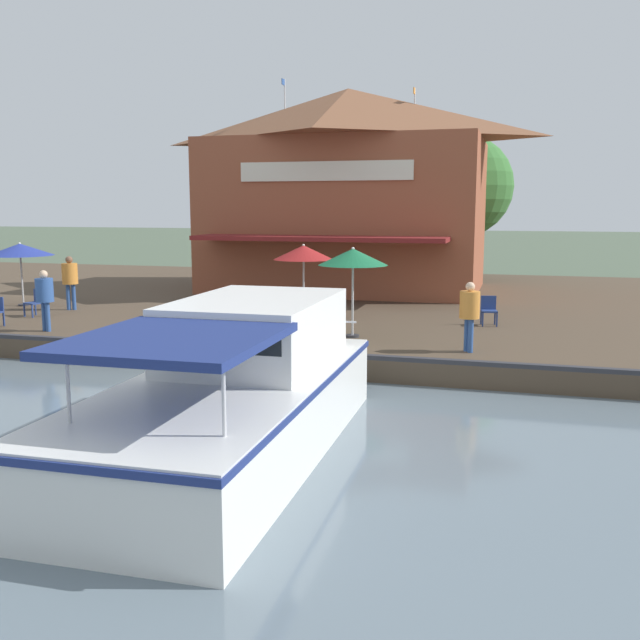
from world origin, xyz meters
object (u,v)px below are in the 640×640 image
person_mid_patio (45,293)px  tree_downstream_bank (457,189)px  cafe_chair_facing_river (489,309)px  patio_umbrella_mid_patio_right (353,257)px  patio_umbrella_back_row (304,253)px  motorboat_nearest_quay (249,386)px  person_at_quay_edge (470,308)px  mooring_post (266,332)px  cafe_chair_far_corner_seat (336,304)px  waterfront_restaurant (348,189)px  patio_umbrella_far_corner (20,250)px  cafe_chair_back_row_seat (35,301)px  tree_behind_restaurant (333,182)px  person_near_entrance (70,276)px  cafe_chair_beside_entrance (195,316)px

person_mid_patio → tree_downstream_bank: 20.30m
cafe_chair_facing_river → patio_umbrella_mid_patio_right: bearing=-49.1°
patio_umbrella_back_row → motorboat_nearest_quay: bearing=11.7°
person_at_quay_edge → mooring_post: size_ratio=1.90×
cafe_chair_far_corner_seat → patio_umbrella_mid_patio_right: bearing=23.0°
waterfront_restaurant → motorboat_nearest_quay: bearing=8.2°
patio_umbrella_back_row → cafe_chair_facing_river: (0.09, 5.66, -1.53)m
patio_umbrella_far_corner → cafe_chair_back_row_seat: bearing=45.7°
waterfront_restaurant → cafe_chair_back_row_seat: size_ratio=13.37×
person_at_quay_edge → tree_behind_restaurant: size_ratio=0.25×
patio_umbrella_mid_patio_right → motorboat_nearest_quay: size_ratio=0.26×
waterfront_restaurant → cafe_chair_far_corner_seat: 9.15m
cafe_chair_back_row_seat → motorboat_nearest_quay: size_ratio=0.09×
motorboat_nearest_quay → waterfront_restaurant: bearing=-171.8°
tree_behind_restaurant → patio_umbrella_far_corner: bearing=-40.6°
waterfront_restaurant → patio_umbrella_mid_patio_right: bearing=14.3°
cafe_chair_far_corner_seat → person_at_quay_edge: (3.86, 4.24, 0.57)m
tree_behind_restaurant → person_near_entrance: bearing=-31.3°
waterfront_restaurant → mooring_post: (13.28, 1.20, -3.69)m
cafe_chair_back_row_seat → cafe_chair_beside_entrance: bearing=77.0°
waterfront_restaurant → person_near_entrance: size_ratio=6.33×
cafe_chair_facing_river → patio_umbrella_far_corner: bearing=-89.5°
patio_umbrella_far_corner → mooring_post: patio_umbrella_far_corner is taller
motorboat_nearest_quay → tree_behind_restaurant: 20.55m
patio_umbrella_far_corner → tree_behind_restaurant: 13.40m
cafe_chair_beside_entrance → cafe_chair_back_row_seat: same height
cafe_chair_facing_river → tree_downstream_bank: (-13.23, -2.14, 3.77)m
cafe_chair_far_corner_seat → patio_umbrella_far_corner: bearing=-90.5°
person_near_entrance → person_at_quay_edge: bearing=75.1°
person_mid_patio → patio_umbrella_far_corner: bearing=-136.1°
cafe_chair_far_corner_seat → cafe_chair_beside_entrance: (3.26, -3.15, 0.00)m
motorboat_nearest_quay → tree_downstream_bank: size_ratio=1.36×
patio_umbrella_mid_patio_right → cafe_chair_facing_river: (-2.94, 3.39, -1.64)m
cafe_chair_beside_entrance → cafe_chair_facing_river: bearing=114.5°
cafe_chair_far_corner_seat → person_at_quay_edge: size_ratio=0.51×
waterfront_restaurant → mooring_post: bearing=5.2°
person_at_quay_edge → cafe_chair_beside_entrance: bearing=-94.6°
person_near_entrance → cafe_chair_far_corner_seat: bearing=92.0°
cafe_chair_beside_entrance → cafe_chair_back_row_seat: 6.32m
mooring_post → tree_downstream_bank: bearing=171.3°
patio_umbrella_far_corner → tree_behind_restaurant: tree_behind_restaurant is taller
cafe_chair_back_row_seat → patio_umbrella_mid_patio_right: bearing=85.3°
person_mid_patio → cafe_chair_beside_entrance: bearing=101.7°
patio_umbrella_mid_patio_right → cafe_chair_facing_river: bearing=130.9°
patio_umbrella_back_row → person_at_quay_edge: bearing=52.0°
patio_umbrella_far_corner → person_mid_patio: bearing=43.9°
patio_umbrella_back_row → cafe_chair_beside_entrance: 4.40m
cafe_chair_back_row_seat → person_at_quay_edge: size_ratio=0.51×
waterfront_restaurant → cafe_chair_far_corner_seat: size_ratio=13.37×
cafe_chair_far_corner_seat → person_at_quay_edge: 5.76m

